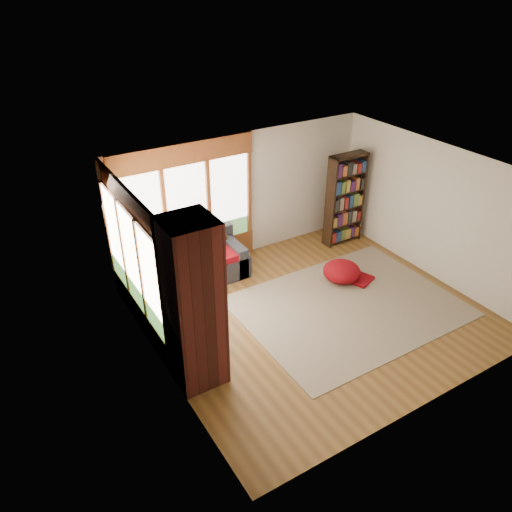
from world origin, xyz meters
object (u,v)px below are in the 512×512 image
dog_tan (171,253)px  sectional_sofa (171,285)px  dog_brindle (157,284)px  brick_chimney (193,305)px  bookshelf (345,199)px  area_rug (348,306)px  pouf (342,271)px

dog_tan → sectional_sofa: bearing=-159.9°
dog_brindle → dog_tan: bearing=-59.2°
brick_chimney → bookshelf: size_ratio=1.31×
area_rug → pouf: (0.45, 0.76, 0.20)m
pouf → dog_brindle: (-3.48, 0.61, 0.56)m
bookshelf → dog_tan: (-3.93, 0.13, -0.21)m
sectional_sofa → bookshelf: bookshelf is taller
sectional_sofa → bookshelf: size_ratio=1.10×
bookshelf → pouf: (-1.03, -1.24, -0.79)m
sectional_sofa → dog_tan: (0.16, 0.26, 0.49)m
dog_tan → area_rug: bearing=-79.3°
dog_brindle → brick_chimney: bearing=157.1°
brick_chimney → dog_brindle: size_ratio=2.78×
area_rug → pouf: pouf is taller
area_rug → dog_brindle: size_ratio=4.04×
area_rug → dog_brindle: dog_brindle is taller
brick_chimney → area_rug: bearing=3.4°
brick_chimney → area_rug: (3.05, 0.18, -1.29)m
bookshelf → dog_brindle: (-4.51, -0.63, -0.23)m
bookshelf → brick_chimney: bearing=-154.4°
sectional_sofa → dog_tan: 0.58m
brick_chimney → area_rug: size_ratio=0.69×
brick_chimney → pouf: size_ratio=3.61×
area_rug → dog_tan: size_ratio=3.67×
brick_chimney → dog_tan: (0.61, 2.31, -0.51)m
dog_brindle → bookshelf: bearing=-104.0°
pouf → dog_brindle: dog_brindle is taller
pouf → dog_tan: (-2.90, 1.37, 0.58)m
area_rug → dog_brindle: (-3.03, 1.37, 0.76)m
pouf → dog_brindle: size_ratio=0.77×
brick_chimney → pouf: 3.79m
brick_chimney → sectional_sofa: bearing=77.7°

